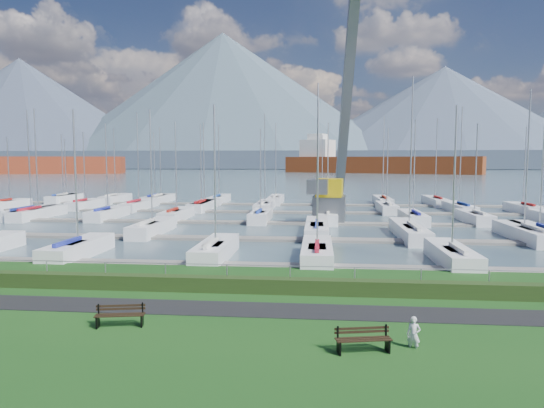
# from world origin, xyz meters

# --- Properties ---
(path) EXTENTS (160.00, 2.00, 0.04)m
(path) POSITION_xyz_m (0.00, -3.00, 0.01)
(path) COLOR black
(path) RESTS_ON grass
(water) EXTENTS (800.00, 540.00, 0.20)m
(water) POSITION_xyz_m (0.00, 260.00, -0.40)
(water) COLOR #435762
(hedge) EXTENTS (80.00, 0.70, 0.70)m
(hedge) POSITION_xyz_m (0.00, -0.40, 0.35)
(hedge) COLOR #223613
(hedge) RESTS_ON grass
(fence) EXTENTS (80.00, 0.04, 0.04)m
(fence) POSITION_xyz_m (0.00, 0.00, 1.20)
(fence) COLOR #93959B
(fence) RESTS_ON grass
(foothill) EXTENTS (900.00, 80.00, 12.00)m
(foothill) POSITION_xyz_m (0.00, 330.00, 6.00)
(foothill) COLOR #404C5E
(foothill) RESTS_ON water
(mountains) EXTENTS (1190.00, 360.00, 115.00)m
(mountains) POSITION_xyz_m (7.35, 404.62, 46.68)
(mountains) COLOR #415060
(mountains) RESTS_ON water
(docks) EXTENTS (90.00, 41.60, 0.25)m
(docks) POSITION_xyz_m (0.00, 26.00, -0.22)
(docks) COLOR slate
(docks) RESTS_ON water
(bench_left) EXTENTS (1.85, 0.76, 0.85)m
(bench_left) POSITION_xyz_m (-3.98, -5.43, 0.42)
(bench_left) COLOR black
(bench_left) RESTS_ON grass
(bench_right) EXTENTS (1.85, 0.77, 0.85)m
(bench_right) POSITION_xyz_m (4.76, -7.02, 0.42)
(bench_right) COLOR black
(bench_right) RESTS_ON grass
(person) EXTENTS (0.51, 0.42, 1.20)m
(person) POSITION_xyz_m (6.44, -6.52, 0.60)
(person) COLOR silver
(person) RESTS_ON grass
(crane) EXTENTS (5.05, 13.32, 22.35)m
(crane) POSITION_xyz_m (4.89, 28.69, 5.33)
(crane) COLOR #575A5E
(crane) RESTS_ON water
(cargo_ship_west) EXTENTS (82.27, 38.55, 21.50)m
(cargo_ship_west) POSITION_xyz_m (-131.57, 187.37, 3.75)
(cargo_ship_west) COLOR maroon
(cargo_ship_west) RESTS_ON water
(cargo_ship_mid) EXTENTS (91.61, 52.16, 21.50)m
(cargo_ship_mid) POSITION_xyz_m (28.37, 214.89, 3.62)
(cargo_ship_mid) COLOR maroon
(cargo_ship_mid) RESTS_ON water
(sailboat_fleet) EXTENTS (74.99, 50.11, 13.78)m
(sailboat_fleet) POSITION_xyz_m (-1.64, 29.49, 5.44)
(sailboat_fleet) COLOR silver
(sailboat_fleet) RESTS_ON water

